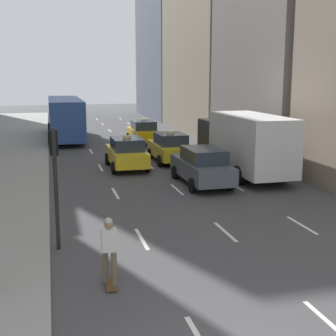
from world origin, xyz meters
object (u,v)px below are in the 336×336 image
at_px(sedan_black_near, 202,166).
at_px(traffic_light_pole, 55,169).
at_px(taxi_second, 143,132).
at_px(box_truck, 243,142).
at_px(taxi_third, 170,147).
at_px(skateboarder, 109,249).
at_px(taxi_lead, 127,153).
at_px(city_bus, 65,117).

xyz_separation_m(sedan_black_near, traffic_light_pole, (-6.75, -6.82, 1.51)).
bearing_deg(sedan_black_near, traffic_light_pole, -134.70).
height_order(taxi_second, box_truck, box_truck).
distance_m(taxi_third, box_truck, 5.23).
height_order(taxi_second, sedan_black_near, taxi_second).
bearing_deg(box_truck, skateboarder, -126.03).
distance_m(sedan_black_near, traffic_light_pole, 9.72).
relative_size(taxi_lead, traffic_light_pole, 1.22).
relative_size(taxi_third, skateboarder, 2.52).
xyz_separation_m(sedan_black_near, box_truck, (2.80, 1.74, 0.81)).
bearing_deg(box_truck, traffic_light_pole, -138.12).
relative_size(taxi_lead, taxi_third, 1.00).
relative_size(taxi_lead, city_bus, 0.38).
xyz_separation_m(box_truck, traffic_light_pole, (-9.55, -8.56, 0.70)).
height_order(taxi_second, traffic_light_pole, traffic_light_pole).
relative_size(taxi_third, box_truck, 0.52).
xyz_separation_m(city_bus, traffic_light_pole, (-1.14, -25.17, 0.62)).
xyz_separation_m(taxi_lead, box_truck, (5.60, -2.98, 0.83)).
bearing_deg(taxi_lead, city_bus, 101.66).
distance_m(sedan_black_near, skateboarder, 11.28).
bearing_deg(taxi_second, sedan_black_near, -90.00).
height_order(taxi_lead, city_bus, city_bus).
relative_size(taxi_lead, taxi_second, 1.00).
height_order(taxi_lead, traffic_light_pole, traffic_light_pole).
height_order(city_bus, box_truck, city_bus).
bearing_deg(sedan_black_near, skateboarder, -119.72).
bearing_deg(sedan_black_near, taxi_second, 90.00).
bearing_deg(city_bus, taxi_second, -36.58).
distance_m(taxi_third, skateboarder, 16.83).
distance_m(taxi_lead, taxi_second, 9.86).
xyz_separation_m(taxi_second, traffic_light_pole, (-6.75, -21.00, 1.53)).
bearing_deg(taxi_third, sedan_black_near, -90.00).
bearing_deg(skateboarder, box_truck, 53.97).
bearing_deg(taxi_lead, taxi_third, 25.79).
bearing_deg(taxi_third, traffic_light_pole, -117.62).
bearing_deg(sedan_black_near, box_truck, 31.87).
bearing_deg(taxi_third, box_truck, -57.15).
relative_size(taxi_third, traffic_light_pole, 1.22).
distance_m(city_bus, skateboarder, 28.16).
distance_m(taxi_lead, traffic_light_pole, 12.30).
bearing_deg(taxi_third, taxi_second, 90.00).
bearing_deg(taxi_third, skateboarder, -109.40).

